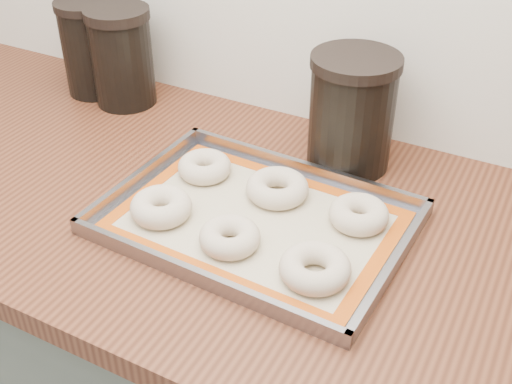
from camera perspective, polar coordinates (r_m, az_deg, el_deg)
The scene contains 13 objects.
cabinet at distance 1.44m, azimuth -7.80°, elevation -14.51°, with size 3.00×0.65×0.86m, color #5C6458.
countertop at distance 1.14m, azimuth -9.56°, elevation 0.44°, with size 3.06×0.68×0.04m, color brown.
baking_tray at distance 1.00m, azimuth 0.00°, elevation -2.49°, with size 0.47×0.35×0.03m.
baking_mat at distance 1.00m, azimuth 0.00°, elevation -2.58°, with size 0.43×0.31×0.00m.
bagel_front_left at distance 1.01m, azimuth -8.43°, elevation -1.31°, with size 0.10×0.10×0.04m, color beige.
bagel_front_mid at distance 0.94m, azimuth -2.35°, elevation -4.02°, with size 0.09×0.09×0.03m, color beige.
bagel_front_right at distance 0.89m, azimuth 5.27°, elevation -6.74°, with size 0.10×0.10×0.03m, color beige.
bagel_back_left at distance 1.10m, azimuth -4.60°, elevation 2.26°, with size 0.09×0.09×0.03m, color beige.
bagel_back_mid at distance 1.05m, azimuth 1.91°, elevation 0.37°, with size 0.10×0.10×0.03m, color beige.
bagel_back_right at distance 1.00m, azimuth 9.12°, elevation -1.97°, with size 0.09×0.09×0.04m, color beige.
canister_left at distance 1.41m, azimuth -14.47°, elevation 12.36°, with size 0.12×0.12×0.20m.
canister_mid at distance 1.34m, azimuth -11.84°, elevation 11.70°, with size 0.13×0.13×0.20m.
canister_right at distance 1.11m, azimuth 8.51°, elevation 7.05°, with size 0.15×0.15×0.20m.
Camera 1 is at (0.60, 0.95, 1.52)m, focal length 45.00 mm.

